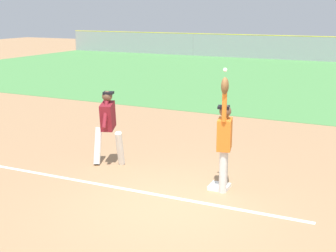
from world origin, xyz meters
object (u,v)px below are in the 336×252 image
at_px(first_base, 219,187).
at_px(parked_car_silver, 336,48).
at_px(parked_car_tan, 260,46).
at_px(fielder, 224,136).
at_px(baseball, 225,70).
at_px(runner, 108,123).

xyz_separation_m(first_base, parked_car_silver, (-1.63, 29.44, 0.63)).
bearing_deg(parked_car_silver, parked_car_tan, -167.77).
height_order(fielder, parked_car_silver, fielder).
relative_size(baseball, parked_car_silver, 0.02).
distance_m(runner, parked_car_tan, 28.63).
relative_size(parked_car_tan, parked_car_silver, 1.02).
bearing_deg(baseball, parked_car_silver, 93.30).
height_order(fielder, baseball, baseball).
xyz_separation_m(runner, baseball, (2.86, -0.34, 1.39)).
bearing_deg(first_base, fielder, -36.19).
distance_m(fielder, baseball, 1.26).
xyz_separation_m(fielder, runner, (-2.90, 0.36, -0.12)).
xyz_separation_m(fielder, baseball, (-0.03, 0.02, 1.26)).
height_order(first_base, parked_car_silver, parked_car_silver).
distance_m(baseball, parked_car_silver, 29.59).
xyz_separation_m(first_base, runner, (-2.79, 0.29, 0.96)).
height_order(first_base, parked_car_tan, parked_car_tan).
bearing_deg(parked_car_tan, fielder, -81.75).
distance_m(runner, parked_car_silver, 29.18).
bearing_deg(parked_car_tan, parked_car_silver, 2.70).
relative_size(runner, parked_car_tan, 0.38).
xyz_separation_m(runner, parked_car_tan, (-4.43, 28.28, -0.32)).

